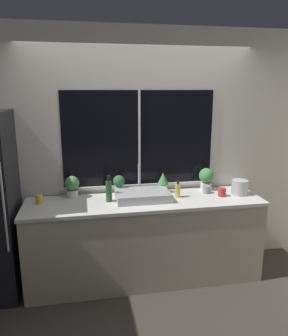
{
  "coord_description": "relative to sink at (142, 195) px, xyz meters",
  "views": [
    {
      "loc": [
        -0.61,
        -2.9,
        2.05
      ],
      "look_at": [
        -0.01,
        0.31,
        1.26
      ],
      "focal_mm": 35.0,
      "sensor_mm": 36.0,
      "label": 1
    }
  ],
  "objects": [
    {
      "name": "potted_plant_far_right",
      "position": [
        0.79,
        0.21,
        0.1
      ],
      "size": [
        0.17,
        0.17,
        0.26
      ],
      "color": "silver",
      "rests_on": "counter"
    },
    {
      "name": "bottle_tall",
      "position": [
        -0.35,
        0.0,
        0.07
      ],
      "size": [
        0.06,
        0.06,
        0.28
      ],
      "color": "#235128",
      "rests_on": "counter"
    },
    {
      "name": "potted_plant_center_right",
      "position": [
        0.27,
        0.21,
        0.08
      ],
      "size": [
        0.12,
        0.12,
        0.23
      ],
      "color": "silver",
      "rests_on": "counter"
    },
    {
      "name": "counter",
      "position": [
        0.02,
        -0.03,
        -0.5
      ],
      "size": [
        2.5,
        0.64,
        0.91
      ],
      "color": "#B2A893",
      "rests_on": "ground_plane"
    },
    {
      "name": "kettle",
      "position": [
        1.09,
        -0.03,
        0.04
      ],
      "size": [
        0.18,
        0.18,
        0.18
      ],
      "color": "#B2B2B7",
      "rests_on": "counter"
    },
    {
      "name": "potted_plant_far_left",
      "position": [
        -0.73,
        0.21,
        0.08
      ],
      "size": [
        0.15,
        0.15,
        0.24
      ],
      "color": "silver",
      "rests_on": "counter"
    },
    {
      "name": "wall_back",
      "position": [
        0.02,
        0.34,
        0.4
      ],
      "size": [
        8.0,
        0.09,
        2.7
      ],
      "color": "beige",
      "rests_on": "ground_plane"
    },
    {
      "name": "wall_right",
      "position": [
        2.25,
        1.16,
        0.4
      ],
      "size": [
        0.06,
        7.0,
        2.7
      ],
      "color": "beige",
      "rests_on": "ground_plane"
    },
    {
      "name": "sink",
      "position": [
        0.0,
        0.0,
        0.0
      ],
      "size": [
        0.56,
        0.42,
        0.33
      ],
      "color": "#ADADB2",
      "rests_on": "counter"
    },
    {
      "name": "ground_plane",
      "position": [
        0.02,
        -0.34,
        -0.95
      ],
      "size": [
        14.0,
        14.0,
        0.0
      ],
      "primitive_type": "plane",
      "color": "#38332D"
    },
    {
      "name": "soap_bottle",
      "position": [
        0.39,
        0.0,
        0.03
      ],
      "size": [
        0.06,
        0.06,
        0.19
      ],
      "color": "#DBD14C",
      "rests_on": "counter"
    },
    {
      "name": "potted_plant_center_left",
      "position": [
        -0.23,
        0.21,
        0.08
      ],
      "size": [
        0.13,
        0.13,
        0.22
      ],
      "color": "silver",
      "rests_on": "counter"
    },
    {
      "name": "mug_yellow",
      "position": [
        -1.06,
        0.06,
        -0.0
      ],
      "size": [
        0.07,
        0.07,
        0.09
      ],
      "color": "gold",
      "rests_on": "counter"
    },
    {
      "name": "mug_grey",
      "position": [
        0.74,
        0.08,
        -0.0
      ],
      "size": [
        0.08,
        0.08,
        0.08
      ],
      "color": "gray",
      "rests_on": "counter"
    },
    {
      "name": "mug_red",
      "position": [
        0.87,
        -0.05,
        -0.0
      ],
      "size": [
        0.09,
        0.09,
        0.09
      ],
      "color": "#B72D28",
      "rests_on": "counter"
    }
  ]
}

